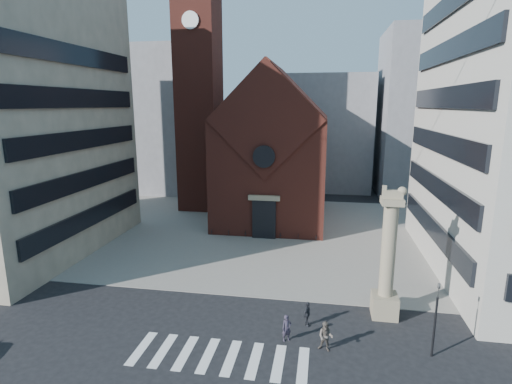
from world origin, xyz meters
TOP-DOWN VIEW (x-y plane):
  - ground at (0.00, 0.00)m, footprint 120.00×120.00m
  - piazza at (0.00, 19.00)m, footprint 46.00×30.00m
  - zebra_crossing at (0.55, -3.00)m, footprint 10.20×3.20m
  - church at (0.00, 25.04)m, footprint 12.00×16.65m
  - campanile at (-10.00, 28.00)m, footprint 5.50×5.50m
  - bg_block_left at (-20.00, 40.00)m, footprint 16.00×14.00m
  - bg_block_mid at (6.00, 45.00)m, footprint 14.00×12.00m
  - bg_block_right at (22.00, 42.00)m, footprint 16.00×14.00m
  - lion_column at (10.01, 3.00)m, footprint 1.63×1.60m
  - traffic_light at (12.00, -1.00)m, footprint 0.13×0.16m
  - pedestrian_0 at (4.02, -0.86)m, footprint 0.70×0.62m
  - pedestrian_1 at (6.25, -1.45)m, footprint 0.98×0.85m
  - pedestrian_2 at (5.11, 0.98)m, footprint 0.66×1.00m
  - scooter_0 at (-5.52, 17.59)m, footprint 0.69×1.78m
  - scooter_1 at (-3.71, 17.59)m, footprint 0.56×1.72m
  - scooter_2 at (-1.90, 17.59)m, footprint 0.69×1.78m
  - scooter_3 at (-0.08, 17.59)m, footprint 0.56×1.72m
  - scooter_4 at (1.73, 17.59)m, footprint 0.69×1.78m
  - scooter_5 at (3.54, 17.59)m, footprint 0.56×1.72m
  - scooter_6 at (5.35, 17.59)m, footprint 0.69×1.78m

SIDE VIEW (x-z plane):
  - ground at x=0.00m, z-range 0.00..0.00m
  - zebra_crossing at x=0.55m, z-range 0.00..0.01m
  - piazza at x=0.00m, z-range 0.00..0.05m
  - scooter_0 at x=-5.52m, z-range 0.05..0.97m
  - scooter_2 at x=-1.90m, z-range 0.05..0.97m
  - scooter_4 at x=1.73m, z-range 0.05..0.97m
  - scooter_6 at x=5.35m, z-range 0.05..0.97m
  - scooter_1 at x=-3.71m, z-range 0.05..1.07m
  - scooter_3 at x=-0.08m, z-range 0.05..1.07m
  - scooter_5 at x=3.54m, z-range 0.05..1.07m
  - pedestrian_2 at x=5.11m, z-range 0.00..1.59m
  - pedestrian_0 at x=4.02m, z-range 0.00..1.60m
  - pedestrian_1 at x=6.25m, z-range 0.00..1.73m
  - traffic_light at x=12.00m, z-range 0.14..4.44m
  - lion_column at x=10.01m, z-range -0.88..7.79m
  - church at x=0.00m, z-range -1.02..16.98m
  - bg_block_mid at x=6.00m, z-range 0.00..18.00m
  - bg_block_left at x=-20.00m, z-range 0.00..22.00m
  - bg_block_right at x=22.00m, z-range 0.00..24.00m
  - campanile at x=-10.00m, z-range 0.14..31.34m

